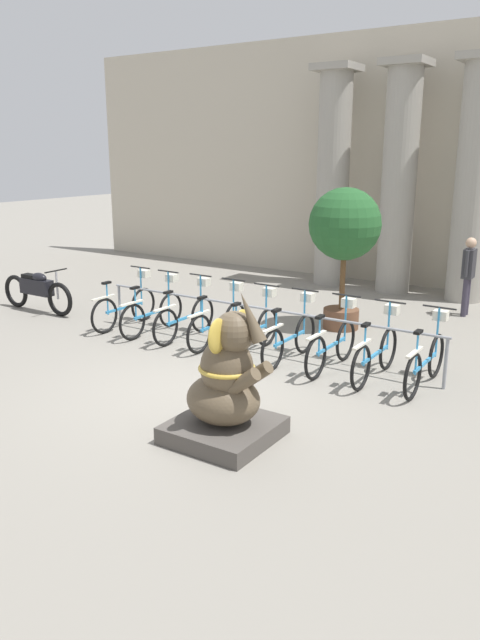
{
  "coord_description": "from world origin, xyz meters",
  "views": [
    {
      "loc": [
        4.99,
        -6.47,
        3.25
      ],
      "look_at": [
        0.45,
        0.38,
        1.0
      ],
      "focal_mm": 35.0,
      "sensor_mm": 36.0,
      "label": 1
    }
  ],
  "objects_px": {
    "bicycle_2": "(186,316)",
    "motorcycle": "(37,290)",
    "bicycle_4": "(252,329)",
    "bicycle_7": "(376,352)",
    "potted_tree": "(345,231)",
    "bicycle_1": "(154,311)",
    "bicycle_6": "(333,343)",
    "bicycle_8": "(426,360)",
    "bicycle_0": "(126,306)",
    "elephant_statue": "(226,390)",
    "person_pedestrian": "(468,270)",
    "bicycle_5": "(291,336)",
    "bicycle_3": "(219,322)"
  },
  "relations": [
    {
      "from": "bicycle_2",
      "to": "person_pedestrian",
      "type": "height_order",
      "value": "person_pedestrian"
    },
    {
      "from": "bicycle_4",
      "to": "bicycle_5",
      "type": "height_order",
      "value": "same"
    },
    {
      "from": "bicycle_0",
      "to": "motorcycle",
      "type": "relative_size",
      "value": 0.83
    },
    {
      "from": "bicycle_1",
      "to": "bicycle_6",
      "type": "height_order",
      "value": "same"
    },
    {
      "from": "elephant_statue",
      "to": "bicycle_5",
      "type": "bearing_deg",
      "value": 104.63
    },
    {
      "from": "bicycle_1",
      "to": "potted_tree",
      "type": "bearing_deg",
      "value": 38.46
    },
    {
      "from": "bicycle_1",
      "to": "bicycle_3",
      "type": "relative_size",
      "value": 1.0
    },
    {
      "from": "bicycle_6",
      "to": "potted_tree",
      "type": "height_order",
      "value": "potted_tree"
    },
    {
      "from": "bicycle_8",
      "to": "person_pedestrian",
      "type": "xyz_separation_m",
      "value": [
        -0.57,
        4.37,
        0.53
      ]
    },
    {
      "from": "bicycle_2",
      "to": "bicycle_8",
      "type": "relative_size",
      "value": 1.0
    },
    {
      "from": "bicycle_0",
      "to": "elephant_statue",
      "type": "xyz_separation_m",
      "value": [
        4.32,
        -2.89,
        0.2
      ]
    },
    {
      "from": "bicycle_0",
      "to": "person_pedestrian",
      "type": "distance_m",
      "value": 6.78
    },
    {
      "from": "bicycle_2",
      "to": "bicycle_3",
      "type": "height_order",
      "value": "same"
    },
    {
      "from": "bicycle_1",
      "to": "bicycle_8",
      "type": "relative_size",
      "value": 1.0
    },
    {
      "from": "bicycle_2",
      "to": "bicycle_0",
      "type": "bearing_deg",
      "value": -179.13
    },
    {
      "from": "bicycle_6",
      "to": "bicycle_7",
      "type": "xyz_separation_m",
      "value": [
        0.71,
        -0.03,
        0.0
      ]
    },
    {
      "from": "bicycle_8",
      "to": "potted_tree",
      "type": "height_order",
      "value": "potted_tree"
    },
    {
      "from": "bicycle_8",
      "to": "motorcycle",
      "type": "distance_m",
      "value": 8.03
    },
    {
      "from": "bicycle_7",
      "to": "bicycle_1",
      "type": "bearing_deg",
      "value": 179.81
    },
    {
      "from": "bicycle_4",
      "to": "bicycle_7",
      "type": "xyz_separation_m",
      "value": [
        2.14,
        0.01,
        0.0
      ]
    },
    {
      "from": "bicycle_6",
      "to": "bicycle_2",
      "type": "bearing_deg",
      "value": 179.38
    },
    {
      "from": "bicycle_4",
      "to": "elephant_statue",
      "type": "xyz_separation_m",
      "value": [
        1.46,
        -2.84,
        0.2
      ]
    },
    {
      "from": "bicycle_0",
      "to": "motorcycle",
      "type": "distance_m",
      "value": 2.32
    },
    {
      "from": "bicycle_7",
      "to": "motorcycle",
      "type": "bearing_deg",
      "value": -178.93
    },
    {
      "from": "bicycle_0",
      "to": "motorcycle",
      "type": "height_order",
      "value": "bicycle_0"
    },
    {
      "from": "bicycle_4",
      "to": "elephant_statue",
      "type": "relative_size",
      "value": 0.94
    },
    {
      "from": "bicycle_1",
      "to": "potted_tree",
      "type": "height_order",
      "value": "potted_tree"
    },
    {
      "from": "bicycle_6",
      "to": "elephant_statue",
      "type": "distance_m",
      "value": 2.89
    },
    {
      "from": "bicycle_8",
      "to": "person_pedestrian",
      "type": "height_order",
      "value": "person_pedestrian"
    },
    {
      "from": "bicycle_6",
      "to": "bicycle_7",
      "type": "distance_m",
      "value": 0.72
    },
    {
      "from": "bicycle_7",
      "to": "potted_tree",
      "type": "height_order",
      "value": "potted_tree"
    },
    {
      "from": "bicycle_6",
      "to": "bicycle_8",
      "type": "height_order",
      "value": "same"
    },
    {
      "from": "motorcycle",
      "to": "bicycle_4",
      "type": "bearing_deg",
      "value": 1.45
    },
    {
      "from": "bicycle_0",
      "to": "person_pedestrian",
      "type": "relative_size",
      "value": 1.07
    },
    {
      "from": "bicycle_5",
      "to": "person_pedestrian",
      "type": "height_order",
      "value": "person_pedestrian"
    },
    {
      "from": "elephant_statue",
      "to": "motorcycle",
      "type": "xyz_separation_m",
      "value": [
        -6.63,
        2.71,
        -0.15
      ]
    },
    {
      "from": "bicycle_1",
      "to": "person_pedestrian",
      "type": "distance_m",
      "value": 6.28
    },
    {
      "from": "bicycle_7",
      "to": "potted_tree",
      "type": "xyz_separation_m",
      "value": [
        -1.56,
        2.18,
        1.42
      ]
    },
    {
      "from": "bicycle_1",
      "to": "bicycle_7",
      "type": "height_order",
      "value": "same"
    },
    {
      "from": "bicycle_2",
      "to": "motorcycle",
      "type": "bearing_deg",
      "value": -176.94
    },
    {
      "from": "person_pedestrian",
      "to": "potted_tree",
      "type": "bearing_deg",
      "value": -127.27
    },
    {
      "from": "potted_tree",
      "to": "bicycle_8",
      "type": "bearing_deg",
      "value": -43.16
    },
    {
      "from": "bicycle_2",
      "to": "potted_tree",
      "type": "xyz_separation_m",
      "value": [
        2.02,
        2.12,
        1.42
      ]
    },
    {
      "from": "bicycle_4",
      "to": "person_pedestrian",
      "type": "relative_size",
      "value": 1.07
    },
    {
      "from": "bicycle_7",
      "to": "bicycle_0",
      "type": "bearing_deg",
      "value": 179.53
    },
    {
      "from": "bicycle_7",
      "to": "motorcycle",
      "type": "xyz_separation_m",
      "value": [
        -7.31,
        -0.14,
        0.05
      ]
    },
    {
      "from": "motorcycle",
      "to": "bicycle_5",
      "type": "bearing_deg",
      "value": 1.46
    },
    {
      "from": "bicycle_8",
      "to": "bicycle_7",
      "type": "bearing_deg",
      "value": -175.6
    },
    {
      "from": "bicycle_0",
      "to": "bicycle_2",
      "type": "relative_size",
      "value": 1.0
    },
    {
      "from": "bicycle_6",
      "to": "bicycle_7",
      "type": "bearing_deg",
      "value": -2.56
    }
  ]
}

